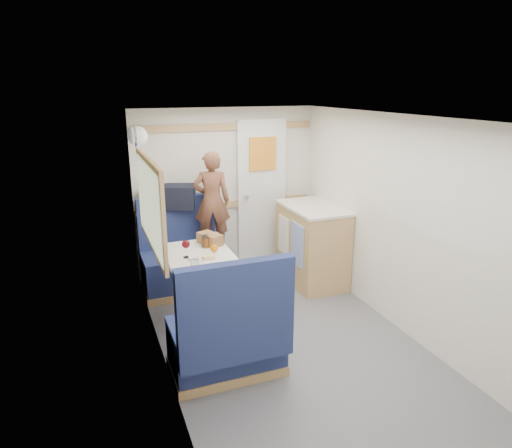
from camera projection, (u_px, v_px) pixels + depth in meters
name	position (u px, v px, depth m)	size (l,w,h in m)	color
floor	(309.00, 366.00, 3.79)	(4.50, 4.50, 0.00)	#515156
ceiling	(318.00, 121.00, 3.21)	(4.50, 4.50, 0.00)	silver
wall_back	(226.00, 192.00, 5.51)	(2.20, 0.02, 2.00)	silver
wall_left	(170.00, 274.00, 3.12)	(0.02, 4.50, 2.00)	silver
wall_right	(428.00, 237.00, 3.87)	(0.02, 4.50, 2.00)	silver
oak_trim_low	(227.00, 205.00, 5.54)	(2.15, 0.02, 0.08)	tan
oak_trim_high	(225.00, 127.00, 5.26)	(2.15, 0.02, 0.08)	tan
side_window	(149.00, 204.00, 3.95)	(0.04, 1.30, 0.72)	#979E86
rear_door	(262.00, 192.00, 5.64)	(0.62, 0.12, 1.86)	white
dinette_table	(200.00, 270.00, 4.30)	(0.62, 0.92, 0.72)	white
bench_far	(182.00, 264.00, 5.15)	(0.90, 0.59, 1.05)	navy
bench_near	(228.00, 341.00, 3.60)	(0.90, 0.59, 1.05)	navy
ledge	(175.00, 209.00, 5.21)	(0.90, 0.14, 0.04)	tan
dome_light	(138.00, 136.00, 4.58)	(0.20, 0.20, 0.20)	white
galley_counter	(312.00, 244.00, 5.32)	(0.57, 0.92, 0.92)	tan
person	(212.00, 201.00, 5.07)	(0.41, 0.27, 1.11)	brown
duffel_bag	(170.00, 197.00, 5.15)	(0.55, 0.27, 0.27)	black
tray	(209.00, 262.00, 4.07)	(0.28, 0.36, 0.02)	white
orange_fruit	(214.00, 248.00, 4.27)	(0.07, 0.07, 0.07)	orange
cheese_block	(209.00, 257.00, 4.10)	(0.10, 0.06, 0.04)	#F6DC8E
wine_glass	(186.00, 245.00, 4.16)	(0.08, 0.08, 0.17)	white
tumbler_left	(195.00, 266.00, 3.85)	(0.07, 0.07, 0.11)	silver
tumbler_right	(205.00, 241.00, 4.45)	(0.07, 0.07, 0.12)	silver
beer_glass	(206.00, 243.00, 4.45)	(0.06, 0.06, 0.10)	brown
pepper_grinder	(206.00, 242.00, 4.44)	(0.04, 0.04, 0.10)	black
bread_loaf	(210.00, 239.00, 4.53)	(0.14, 0.26, 0.11)	brown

